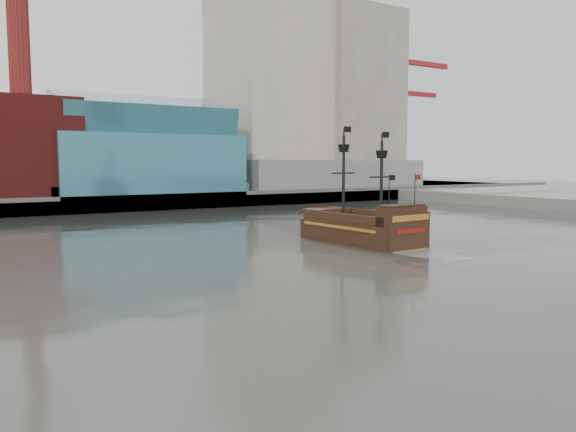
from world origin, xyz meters
TOP-DOWN VIEW (x-y plane):
  - ground at (0.00, 0.00)m, footprint 400.00×400.00m
  - promenade_far at (0.00, 92.00)m, footprint 220.00×60.00m
  - seawall at (0.00, 62.50)m, footprint 220.00×1.00m
  - skyline at (5.21, 84.56)m, footprint 149.00×45.00m
  - crane_a at (78.63, 82.00)m, footprint 22.50×4.00m
  - crane_b at (88.23, 92.00)m, footprint 19.10×4.00m
  - pirate_ship at (13.68, 17.68)m, footprint 5.75×15.89m

SIDE VIEW (x-z plane):
  - ground at x=0.00m, z-range 0.00..0.00m
  - promenade_far at x=0.00m, z-range 0.00..2.00m
  - pirate_ship at x=13.68m, z-range -4.79..6.91m
  - seawall at x=0.00m, z-range 0.00..2.60m
  - crane_b at x=88.23m, z-range 2.45..28.70m
  - crane_a at x=78.63m, z-range 2.99..35.24m
  - skyline at x=5.21m, z-range -6.45..55.55m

